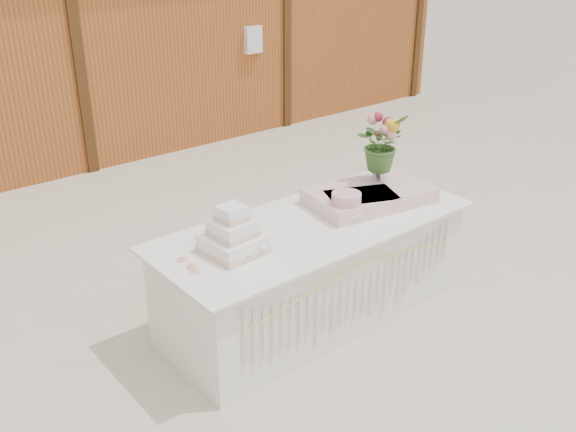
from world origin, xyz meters
The scene contains 9 objects.
ground centered at (0.00, 0.00, 0.00)m, with size 80.00×80.00×0.00m, color beige.
barn centered at (-0.01, 5.99, 1.68)m, with size 12.60×4.60×3.30m.
cake_table centered at (0.00, 0.00, 0.39)m, with size 2.40×1.00×0.77m.
wedding_cake centered at (-0.70, 0.01, 0.88)m, with size 0.38×0.38×0.32m.
pink_cake_stand centered at (0.23, -0.08, 0.88)m, with size 0.27×0.27×0.20m.
satin_runner centered at (0.57, 0.01, 0.83)m, with size 0.93×0.54×0.12m, color beige.
flower_vase centered at (0.74, 0.09, 0.96)m, with size 0.10×0.10×0.14m, color #B6B6BB.
bouquet centered at (0.74, 0.09, 1.24)m, with size 0.38×0.33×0.42m, color #3C6629.
loose_flowers centered at (-0.99, 0.12, 0.78)m, with size 0.14×0.34×0.02m, color pink, non-canonical shape.
Camera 1 is at (-2.76, -3.08, 2.73)m, focal length 40.00 mm.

